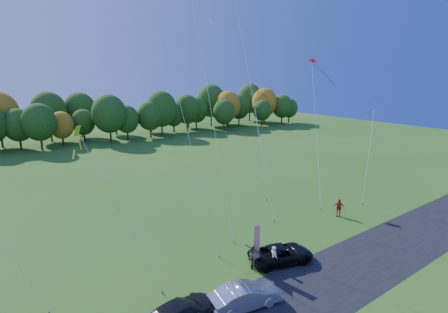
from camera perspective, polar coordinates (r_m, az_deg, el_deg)
ground at (r=27.44m, az=7.71°, el=-16.81°), size 160.00×160.00×0.00m
asphalt_strip at (r=25.17m, az=14.39°, el=-20.17°), size 90.00×6.00×0.01m
tree_line at (r=75.12m, az=-22.53°, el=1.81°), size 116.00×12.00×10.00m
black_suv at (r=27.30m, az=9.33°, el=-15.40°), size 5.30×3.51×1.35m
silver_sedan at (r=22.62m, az=3.51°, el=-21.73°), size 4.70×2.34×1.48m
person_tailgate_a at (r=26.28m, az=8.16°, el=-16.04°), size 0.43×0.66×1.79m
person_tailgate_b at (r=26.36m, az=4.88°, el=-16.02°), size 0.98×1.01×1.64m
person_east at (r=36.47m, az=18.22°, el=-7.94°), size 0.95×1.13×1.80m
feather_flag at (r=25.34m, az=5.31°, el=-13.87°), size 0.48×0.09×3.56m
kite_delta_blue at (r=27.70m, az=-9.54°, el=17.11°), size 4.39×10.70×31.86m
kite_parafoil_orange at (r=37.68m, az=4.07°, el=12.87°), size 6.30×14.15×27.24m
kite_delta_red at (r=30.37m, az=-2.50°, el=10.22°), size 2.98×8.98×22.91m
kite_parafoil_rainbow at (r=40.98m, az=14.80°, el=4.59°), size 8.01×8.47×15.86m
kite_diamond_yellow at (r=23.59m, az=-16.71°, el=-8.45°), size 3.62×5.83×10.82m
kite_diamond_green at (r=24.17m, az=-32.50°, el=-11.78°), size 3.94×4.33×9.06m
kite_diamond_white at (r=40.28m, az=5.74°, el=2.95°), size 2.90×6.09×13.44m
kite_diamond_blue_low at (r=42.64m, az=22.58°, el=0.64°), size 6.41×3.77×10.67m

